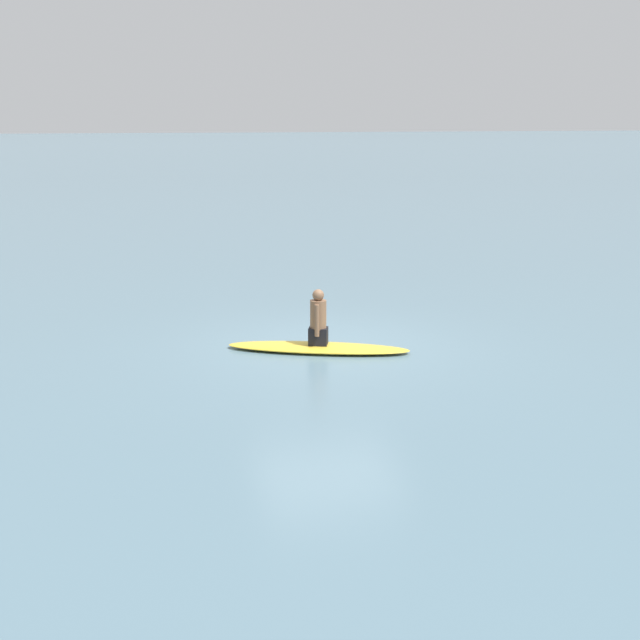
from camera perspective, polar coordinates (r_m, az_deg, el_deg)
name	(u,v)px	position (r m, az deg, el deg)	size (l,w,h in m)	color
ground_plane	(329,346)	(14.30, 0.59, -1.77)	(400.00, 400.00, 0.00)	slate
surfboard	(318,348)	(13.98, -0.12, -1.89)	(3.04, 0.68, 0.11)	gold
person_paddler	(318,320)	(13.86, -0.12, 0.02)	(0.40, 0.38, 0.93)	black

